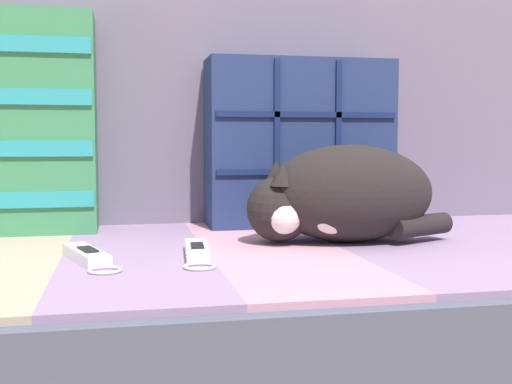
% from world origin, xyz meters
% --- Properties ---
extents(couch, '(1.74, 0.91, 0.37)m').
position_xyz_m(couch, '(-0.00, 0.09, 0.18)').
color(couch, gray).
rests_on(couch, ground_plane).
extents(sofa_backrest, '(1.70, 0.14, 0.56)m').
position_xyz_m(sofa_backrest, '(0.00, 0.48, 0.65)').
color(sofa_backrest, slate).
rests_on(sofa_backrest, couch).
extents(throw_pillow_quilted, '(0.40, 0.14, 0.36)m').
position_xyz_m(throw_pillow_quilted, '(0.13, 0.33, 0.55)').
color(throw_pillow_quilted, navy).
rests_on(throw_pillow_quilted, couch).
extents(sleeping_cat, '(0.38, 0.21, 0.18)m').
position_xyz_m(sleeping_cat, '(0.13, 0.08, 0.45)').
color(sleeping_cat, black).
rests_on(sleeping_cat, couch).
extents(game_remote_near, '(0.10, 0.21, 0.02)m').
position_xyz_m(game_remote_near, '(-0.31, -0.02, 0.38)').
color(game_remote_near, white).
rests_on(game_remote_near, couch).
extents(game_remote_far, '(0.06, 0.20, 0.02)m').
position_xyz_m(game_remote_far, '(-0.14, -0.02, 0.38)').
color(game_remote_far, white).
rests_on(game_remote_far, couch).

